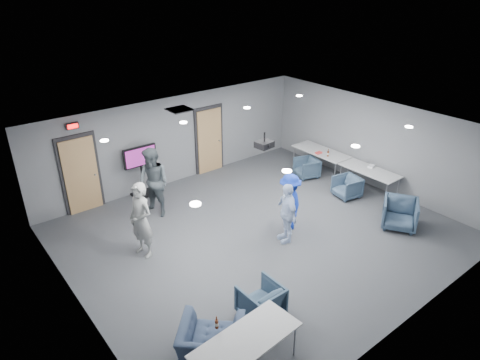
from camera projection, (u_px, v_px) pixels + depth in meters
floor at (261, 233)px, 10.85m from camera, size 9.00×9.00×0.00m
ceiling at (263, 133)px, 9.67m from camera, size 9.00×9.00×0.00m
wall_back at (176, 140)px, 13.07m from camera, size 9.00×0.02×2.70m
wall_front at (413, 267)px, 7.44m from camera, size 9.00×0.02×2.70m
wall_left at (75, 256)px, 7.74m from camera, size 0.02×8.00×2.70m
wall_right at (375, 144)px, 12.78m from camera, size 0.02×8.00×2.70m
door_left at (81, 175)px, 11.49m from camera, size 1.06×0.17×2.24m
door_right at (209, 140)px, 13.84m from camera, size 1.06×0.17×2.24m
exit_sign at (72, 126)px, 10.87m from camera, size 0.32×0.08×0.16m
hvac_diffuser at (180, 109)px, 11.37m from camera, size 0.60×0.60×0.03m
downlights at (263, 133)px, 9.67m from camera, size 6.18×3.78×0.02m
person_a at (141, 220)px, 9.68m from camera, size 0.58×0.75×1.83m
person_b at (154, 183)px, 11.30m from camera, size 0.99×1.12×1.91m
person_c at (287, 213)px, 10.26m from camera, size 0.67×0.98×1.54m
person_d at (290, 202)px, 10.77m from camera, size 0.92×1.13×1.52m
chair_right_a at (307, 168)px, 13.72m from camera, size 0.86×0.85×0.63m
chair_right_b at (347, 187)px, 12.50m from camera, size 0.81×0.79×0.63m
chair_right_c at (400, 214)px, 10.97m from camera, size 1.17×1.16×0.78m
chair_front_a at (261, 301)px, 8.13m from camera, size 0.74×0.76×0.69m
chair_front_b at (212, 342)px, 7.22m from camera, size 1.42×1.41×0.69m
table_right_a at (321, 152)px, 13.93m from camera, size 0.81×1.94×0.73m
table_right_b at (370, 171)px, 12.60m from camera, size 0.74×1.78×0.73m
table_front_left at (246, 341)px, 6.80m from camera, size 1.90×0.90×0.73m
bottle_front at (217, 324)px, 6.96m from camera, size 0.06×0.06×0.24m
bottle_right at (328, 154)px, 13.47m from camera, size 0.07×0.07×0.25m
snack_box at (319, 153)px, 13.72m from camera, size 0.21×0.15×0.05m
wrapper at (371, 166)px, 12.76m from camera, size 0.25×0.20×0.05m
tv_stand at (141, 168)px, 12.36m from camera, size 1.00×0.48×1.54m
projector at (264, 144)px, 9.84m from camera, size 0.41×0.38×0.36m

